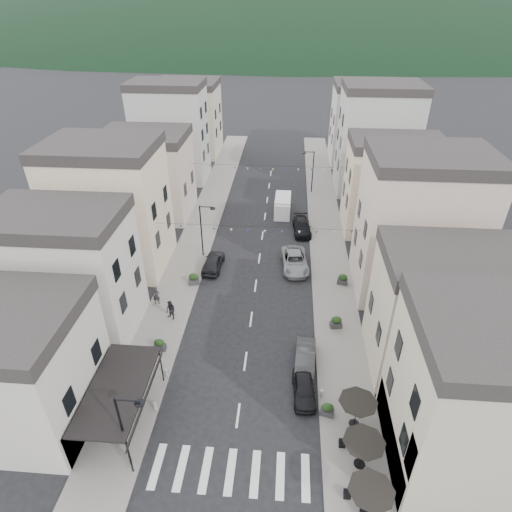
{
  "coord_description": "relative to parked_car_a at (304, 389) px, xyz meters",
  "views": [
    {
      "loc": [
        2.7,
        -12.69,
        24.66
      ],
      "look_at": [
        0.05,
        20.89,
        3.5
      ],
      "focal_mm": 30.0,
      "sensor_mm": 36.0,
      "label": 1
    }
  ],
  "objects": [
    {
      "name": "planter_la",
      "position": [
        -11.38,
        3.52,
        -0.02
      ],
      "size": [
        0.98,
        0.58,
        1.07
      ],
      "rotation": [
        0.0,
        0.0,
        0.06
      ],
      "color": "#2D2D30",
      "rests_on": "sidewalk_left"
    },
    {
      "name": "delivery_van",
      "position": [
        -2.29,
        29.03,
        0.51
      ],
      "size": [
        2.03,
        5.0,
        2.38
      ],
      "rotation": [
        0.0,
        0.0,
        -0.01
      ],
      "color": "white",
      "rests_on": "ground"
    },
    {
      "name": "buildings_row_right",
      "position": [
        10.03,
        28.51,
        5.66
      ],
      "size": [
        10.2,
        54.16,
        14.5
      ],
      "color": "#BEB397",
      "rests_on": "ground"
    },
    {
      "name": "bistro_building",
      "position": [
        10.03,
        -4.09,
        4.34
      ],
      "size": [
        10.0,
        8.0,
        10.0
      ],
      "primitive_type": "cube",
      "color": "#BEB397",
      "rests_on": "ground"
    },
    {
      "name": "boutique_awning",
      "position": [
        -11.72,
        -3.09,
        2.45
      ],
      "size": [
        3.77,
        7.5,
        3.28
      ],
      "color": "black",
      "rests_on": "ground"
    },
    {
      "name": "planter_rb",
      "position": [
        2.83,
        7.33,
        0.0
      ],
      "size": [
        1.07,
        0.69,
        1.12
      ],
      "rotation": [
        0.0,
        0.0,
        0.15
      ],
      "color": "#2E2E30",
      "rests_on": "sidewalk_right"
    },
    {
      "name": "pedestrian_b",
      "position": [
        -11.39,
        7.32,
        0.39
      ],
      "size": [
        1.13,
        1.05,
        1.86
      ],
      "primitive_type": "imported",
      "rotation": [
        0.0,
        0.0,
        -0.51
      ],
      "color": "black",
      "rests_on": "sidewalk_left"
    },
    {
      "name": "planter_rc",
      "position": [
        3.96,
        13.74,
        -0.0
      ],
      "size": [
        1.09,
        0.76,
        1.11
      ],
      "rotation": [
        0.0,
        0.0,
        -0.23
      ],
      "color": "#2A2B2D",
      "rests_on": "sidewalk_right"
    },
    {
      "name": "bunting_near",
      "position": [
        -4.47,
        13.91,
        4.99
      ],
      "size": [
        19.0,
        0.28,
        0.62
      ],
      "color": "black",
      "rests_on": "ground"
    },
    {
      "name": "planter_lb",
      "position": [
        -10.47,
        12.59,
        0.04
      ],
      "size": [
        1.17,
        0.8,
        1.19
      ],
      "rotation": [
        0.0,
        0.0,
        0.21
      ],
      "color": "#323335",
      "rests_on": "sidewalk_left"
    },
    {
      "name": "cafe_terrace",
      "position": [
        3.23,
        -5.29,
        1.7
      ],
      "size": [
        2.5,
        8.1,
        2.53
      ],
      "color": "black",
      "rests_on": "ground"
    },
    {
      "name": "streetlamp_right_far",
      "position": [
        1.35,
        35.91,
        3.04
      ],
      "size": [
        1.7,
        0.56,
        6.0
      ],
      "color": "black",
      "rests_on": "ground"
    },
    {
      "name": "bunting_far",
      "position": [
        -4.47,
        29.91,
        4.99
      ],
      "size": [
        19.0,
        0.28,
        0.62
      ],
      "color": "black",
      "rests_on": "ground"
    },
    {
      "name": "streetlamp_left_near",
      "position": [
        -10.29,
        -6.09,
        3.04
      ],
      "size": [
        1.7,
        0.56,
        6.0
      ],
      "color": "black",
      "rests_on": "ground"
    },
    {
      "name": "hill_backdrop",
      "position": [
        -4.47,
        291.91,
        -0.66
      ],
      "size": [
        640.0,
        360.0,
        70.0
      ],
      "primitive_type": "ellipsoid",
      "color": "black",
      "rests_on": "ground"
    },
    {
      "name": "parked_car_d",
      "position": [
        0.13,
        24.17,
        0.05
      ],
      "size": [
        2.38,
        5.02,
        1.41
      ],
      "primitive_type": "imported",
      "rotation": [
        0.0,
        0.0,
        0.08
      ],
      "color": "black",
      "rests_on": "ground"
    },
    {
      "name": "sidewalk_right",
      "position": [
        3.03,
        23.91,
        -0.6
      ],
      "size": [
        4.0,
        76.0,
        0.12
      ],
      "primitive_type": "cube",
      "color": "slate",
      "rests_on": "ground"
    },
    {
      "name": "buildings_row_left",
      "position": [
        -18.97,
        29.67,
        5.46
      ],
      "size": [
        10.2,
        54.16,
        14.0
      ],
      "color": "beige",
      "rests_on": "ground"
    },
    {
      "name": "parked_car_c",
      "position": [
        -0.71,
        16.48,
        0.12
      ],
      "size": [
        3.18,
        5.84,
        1.55
      ],
      "primitive_type": "imported",
      "rotation": [
        0.0,
        0.0,
        0.11
      ],
      "color": "gray",
      "rests_on": "ground"
    },
    {
      "name": "bollards",
      "position": [
        -4.47,
        -2.59,
        -0.24
      ],
      "size": [
        11.66,
        10.26,
        0.6
      ],
      "color": "gray",
      "rests_on": "ground"
    },
    {
      "name": "pedestrian_a",
      "position": [
        -13.21,
        9.28,
        0.34
      ],
      "size": [
        0.68,
        0.48,
        1.77
      ],
      "primitive_type": "imported",
      "rotation": [
        0.0,
        0.0,
        0.09
      ],
      "color": "black",
      "rests_on": "sidewalk_left"
    },
    {
      "name": "parked_car_a",
      "position": [
        0.0,
        0.0,
        0.0
      ],
      "size": [
        1.81,
        3.97,
        1.32
      ],
      "primitive_type": "imported",
      "rotation": [
        0.0,
        0.0,
        0.07
      ],
      "color": "black",
      "rests_on": "ground"
    },
    {
      "name": "planter_ra",
      "position": [
        1.53,
        -1.62,
        -0.03
      ],
      "size": [
        1.03,
        0.73,
        1.04
      ],
      "rotation": [
        0.0,
        0.0,
        -0.26
      ],
      "color": "#2D2D2F",
      "rests_on": "sidewalk_right"
    },
    {
      "name": "ground",
      "position": [
        -4.47,
        -8.09,
        -0.66
      ],
      "size": [
        700.0,
        700.0,
        0.0
      ],
      "primitive_type": "plane",
      "color": "black",
      "rests_on": "ground"
    },
    {
      "name": "parked_car_e",
      "position": [
        -9.07,
        15.64,
        0.11
      ],
      "size": [
        2.02,
        4.58,
        1.54
      ],
      "primitive_type": "imported",
      "rotation": [
        0.0,
        0.0,
        3.1
      ],
      "color": "black",
      "rests_on": "ground"
    },
    {
      "name": "sidewalk_left",
      "position": [
        -11.97,
        23.91,
        -0.6
      ],
      "size": [
        4.0,
        76.0,
        0.12
      ],
      "primitive_type": "cube",
      "color": "slate",
      "rests_on": "ground"
    },
    {
      "name": "parked_car_b",
      "position": [
        0.13,
        2.88,
        0.04
      ],
      "size": [
        1.72,
        4.31,
        1.4
      ],
      "primitive_type": "imported",
      "rotation": [
        0.0,
        0.0,
        -0.06
      ],
      "color": "#333335",
      "rests_on": "ground"
    },
    {
      "name": "streetlamp_left_far",
      "position": [
        -10.29,
        17.91,
        3.04
      ],
      "size": [
        1.7,
        0.56,
        6.0
      ],
      "color": "black",
      "rests_on": "ground"
    }
  ]
}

